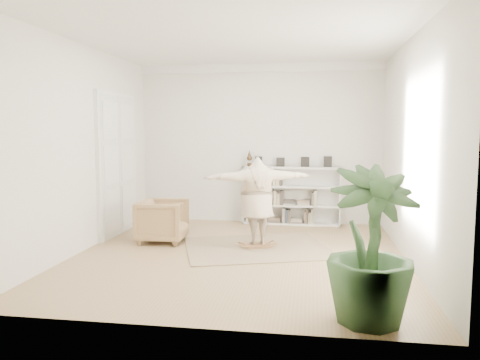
% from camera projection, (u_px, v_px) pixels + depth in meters
% --- Properties ---
extents(floor, '(6.00, 6.00, 0.00)m').
position_uv_depth(floor, '(239.00, 255.00, 7.95)').
color(floor, '#99794F').
rests_on(floor, ground).
extents(room_shell, '(6.00, 6.00, 6.00)m').
position_uv_depth(room_shell, '(259.00, 68.00, 10.47)').
color(room_shell, silver).
rests_on(room_shell, floor).
extents(doors, '(0.09, 1.78, 2.92)m').
position_uv_depth(doors, '(118.00, 166.00, 9.49)').
color(doors, white).
rests_on(doors, floor).
extents(bookshelf, '(2.20, 0.35, 1.64)m').
position_uv_depth(bookshelf, '(291.00, 196.00, 10.53)').
color(bookshelf, silver).
rests_on(bookshelf, floor).
extents(armchair, '(0.94, 0.91, 0.81)m').
position_uv_depth(armchair, '(163.00, 221.00, 8.87)').
color(armchair, tan).
rests_on(armchair, floor).
extents(rug, '(3.00, 2.69, 0.02)m').
position_uv_depth(rug, '(257.00, 248.00, 8.40)').
color(rug, tan).
rests_on(rug, floor).
extents(rocker_board, '(0.51, 0.40, 0.10)m').
position_uv_depth(rocker_board, '(257.00, 245.00, 8.40)').
color(rocker_board, brown).
rests_on(rocker_board, rug).
extents(person, '(1.99, 1.10, 1.57)m').
position_uv_depth(person, '(257.00, 199.00, 8.31)').
color(person, '#C3AE92').
rests_on(person, rocker_board).
extents(houseplant, '(1.23, 1.23, 1.73)m').
position_uv_depth(houseplant, '(371.00, 245.00, 5.07)').
color(houseplant, '#2F5128').
rests_on(houseplant, floor).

